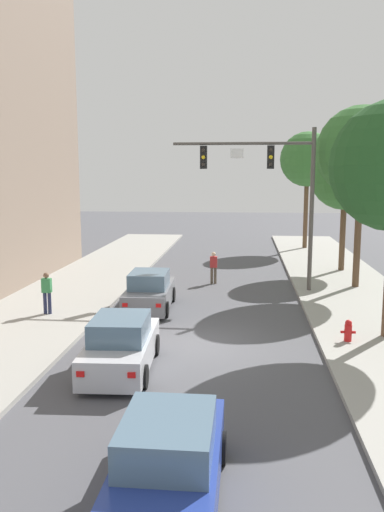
{
  "coord_description": "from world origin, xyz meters",
  "views": [
    {
      "loc": [
        1.5,
        -16.66,
        5.58
      ],
      "look_at": [
        -0.75,
        6.01,
        2.0
      ],
      "focal_mm": 36.85,
      "sensor_mm": 36.0,
      "label": 1
    }
  ],
  "objects_px": {
    "traffic_signal_mast": "(272,179)",
    "street_tree_third": "(345,175)",
    "pedestrian_sidewalk_left_walker": "(47,291)",
    "street_tree_farthest": "(307,160)",
    "car_following_silver": "(121,346)",
    "car_lead_grey": "(150,292)",
    "car_third_blue": "(169,464)",
    "fire_hydrant": "(348,331)",
    "street_tree_second": "(362,152)",
    "pedestrian_crossing_road": "(214,266)"
  },
  "relations": [
    {
      "from": "pedestrian_sidewalk_left_walker",
      "to": "street_tree_third",
      "type": "relative_size",
      "value": 0.22
    },
    {
      "from": "car_third_blue",
      "to": "fire_hydrant",
      "type": "bearing_deg",
      "value": 62.26
    },
    {
      "from": "car_following_silver",
      "to": "street_tree_second",
      "type": "distance_m",
      "value": 15.7
    },
    {
      "from": "car_third_blue",
      "to": "street_tree_second",
      "type": "distance_m",
      "value": 19.63
    },
    {
      "from": "car_following_silver",
      "to": "street_tree_farthest",
      "type": "relative_size",
      "value": 0.51
    },
    {
      "from": "car_lead_grey",
      "to": "street_tree_third",
      "type": "relative_size",
      "value": 0.58
    },
    {
      "from": "car_following_silver",
      "to": "pedestrian_crossing_road",
      "type": "distance_m",
      "value": 12.39
    },
    {
      "from": "car_following_silver",
      "to": "street_tree_farthest",
      "type": "xyz_separation_m",
      "value": [
        7.95,
        25.11,
        5.86
      ]
    },
    {
      "from": "traffic_signal_mast",
      "to": "pedestrian_sidewalk_left_walker",
      "type": "bearing_deg",
      "value": -148.98
    },
    {
      "from": "street_tree_second",
      "to": "fire_hydrant",
      "type": "bearing_deg",
      "value": -102.95
    },
    {
      "from": "pedestrian_sidewalk_left_walker",
      "to": "car_following_silver",
      "type": "bearing_deg",
      "value": -51.25
    },
    {
      "from": "car_third_blue",
      "to": "street_tree_third",
      "type": "relative_size",
      "value": 0.58
    },
    {
      "from": "car_lead_grey",
      "to": "pedestrian_sidewalk_left_walker",
      "type": "relative_size",
      "value": 2.62
    },
    {
      "from": "car_lead_grey",
      "to": "street_tree_farthest",
      "type": "distance_m",
      "value": 20.89
    },
    {
      "from": "traffic_signal_mast",
      "to": "street_tree_second",
      "type": "distance_m",
      "value": 4.48
    },
    {
      "from": "car_lead_grey",
      "to": "fire_hydrant",
      "type": "bearing_deg",
      "value": -28.84
    },
    {
      "from": "pedestrian_sidewalk_left_walker",
      "to": "street_tree_farthest",
      "type": "bearing_deg",
      "value": 58.66
    },
    {
      "from": "car_lead_grey",
      "to": "car_following_silver",
      "type": "bearing_deg",
      "value": -86.52
    },
    {
      "from": "street_tree_third",
      "to": "street_tree_farthest",
      "type": "bearing_deg",
      "value": 96.57
    },
    {
      "from": "pedestrian_sidewalk_left_walker",
      "to": "fire_hydrant",
      "type": "distance_m",
      "value": 11.31
    },
    {
      "from": "car_following_silver",
      "to": "pedestrian_sidewalk_left_walker",
      "type": "relative_size",
      "value": 2.63
    },
    {
      "from": "car_third_blue",
      "to": "street_tree_third",
      "type": "bearing_deg",
      "value": 72.92
    },
    {
      "from": "traffic_signal_mast",
      "to": "car_third_blue",
      "type": "relative_size",
      "value": 1.77
    },
    {
      "from": "pedestrian_crossing_road",
      "to": "street_tree_farthest",
      "type": "relative_size",
      "value": 0.19
    },
    {
      "from": "traffic_signal_mast",
      "to": "street_tree_farthest",
      "type": "height_order",
      "value": "street_tree_farthest"
    },
    {
      "from": "street_tree_second",
      "to": "pedestrian_crossing_road",
      "type": "bearing_deg",
      "value": 174.34
    },
    {
      "from": "car_lead_grey",
      "to": "street_tree_farthest",
      "type": "bearing_deg",
      "value": 65.34
    },
    {
      "from": "car_following_silver",
      "to": "street_tree_second",
      "type": "height_order",
      "value": "street_tree_second"
    },
    {
      "from": "pedestrian_crossing_road",
      "to": "street_tree_third",
      "type": "bearing_deg",
      "value": 28.19
    },
    {
      "from": "traffic_signal_mast",
      "to": "street_tree_farthest",
      "type": "xyz_separation_m",
      "value": [
        3.25,
        14.57,
        1.25
      ]
    },
    {
      "from": "traffic_signal_mast",
      "to": "street_tree_third",
      "type": "height_order",
      "value": "traffic_signal_mast"
    },
    {
      "from": "car_lead_grey",
      "to": "street_tree_third",
      "type": "distance_m",
      "value": 13.96
    },
    {
      "from": "car_following_silver",
      "to": "car_third_blue",
      "type": "height_order",
      "value": "same"
    },
    {
      "from": "traffic_signal_mast",
      "to": "street_tree_second",
      "type": "relative_size",
      "value": 0.87
    },
    {
      "from": "car_third_blue",
      "to": "street_tree_farthest",
      "type": "height_order",
      "value": "street_tree_farthest"
    },
    {
      "from": "street_tree_third",
      "to": "car_lead_grey",
      "type": "bearing_deg",
      "value": -135.86
    },
    {
      "from": "street_tree_farthest",
      "to": "traffic_signal_mast",
      "type": "bearing_deg",
      "value": -102.56
    },
    {
      "from": "street_tree_third",
      "to": "pedestrian_sidewalk_left_walker",
      "type": "bearing_deg",
      "value": -140.59
    },
    {
      "from": "car_third_blue",
      "to": "pedestrian_sidewalk_left_walker",
      "type": "bearing_deg",
      "value": 119.83
    },
    {
      "from": "street_tree_farthest",
      "to": "pedestrian_crossing_road",
      "type": "bearing_deg",
      "value": -115.07
    },
    {
      "from": "pedestrian_sidewalk_left_walker",
      "to": "pedestrian_crossing_road",
      "type": "bearing_deg",
      "value": 49.06
    },
    {
      "from": "traffic_signal_mast",
      "to": "car_third_blue",
      "type": "distance_m",
      "value": 17.32
    },
    {
      "from": "traffic_signal_mast",
      "to": "car_third_blue",
      "type": "bearing_deg",
      "value": -98.5
    },
    {
      "from": "car_lead_grey",
      "to": "car_third_blue",
      "type": "height_order",
      "value": "same"
    },
    {
      "from": "traffic_signal_mast",
      "to": "fire_hydrant",
      "type": "xyz_separation_m",
      "value": [
        2.18,
        -7.67,
        -4.83
      ]
    },
    {
      "from": "car_following_silver",
      "to": "street_tree_second",
      "type": "bearing_deg",
      "value": 52.44
    },
    {
      "from": "car_following_silver",
      "to": "car_third_blue",
      "type": "bearing_deg",
      "value": -69.5
    },
    {
      "from": "car_lead_grey",
      "to": "pedestrian_sidewalk_left_walker",
      "type": "bearing_deg",
      "value": -155.82
    },
    {
      "from": "street_tree_third",
      "to": "street_tree_second",
      "type": "bearing_deg",
      "value": -91.44
    },
    {
      "from": "car_lead_grey",
      "to": "pedestrian_sidewalk_left_walker",
      "type": "height_order",
      "value": "pedestrian_sidewalk_left_walker"
    }
  ]
}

